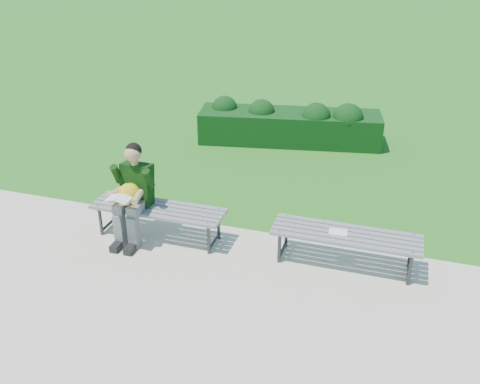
% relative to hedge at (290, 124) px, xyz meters
% --- Properties ---
extents(ground, '(80.00, 80.00, 0.00)m').
position_rel_hedge_xyz_m(ground, '(-0.28, -3.50, -0.37)').
color(ground, '#307721').
rests_on(ground, ground).
extents(walkway, '(30.00, 3.50, 0.02)m').
position_rel_hedge_xyz_m(walkway, '(-0.28, -5.25, -0.36)').
color(walkway, beige).
rests_on(walkway, ground).
extents(hedge, '(3.56, 1.46, 0.86)m').
position_rel_hedge_xyz_m(hedge, '(0.00, 0.00, 0.00)').
color(hedge, '#13380C').
rests_on(hedge, ground).
extents(bench_left, '(1.80, 0.50, 0.46)m').
position_rel_hedge_xyz_m(bench_left, '(-0.89, -4.04, 0.04)').
color(bench_left, gray).
rests_on(bench_left, walkway).
extents(bench_right, '(1.80, 0.50, 0.46)m').
position_rel_hedge_xyz_m(bench_right, '(1.58, -3.96, 0.04)').
color(bench_right, gray).
rests_on(bench_right, walkway).
extents(seated_boy, '(0.56, 0.76, 1.31)m').
position_rel_hedge_xyz_m(seated_boy, '(-1.19, -4.14, 0.34)').
color(seated_boy, gray).
rests_on(seated_boy, walkway).
extents(paper_sheet, '(0.23, 0.18, 0.01)m').
position_rel_hedge_xyz_m(paper_sheet, '(1.48, -3.96, 0.10)').
color(paper_sheet, white).
rests_on(paper_sheet, bench_right).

